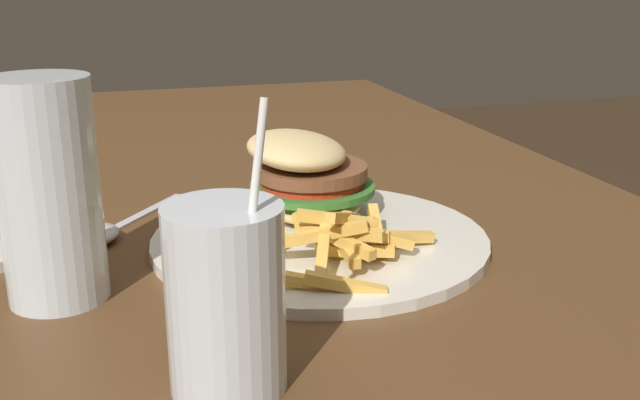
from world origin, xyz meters
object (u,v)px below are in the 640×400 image
object	(u,v)px
beer_glass	(49,196)
juice_glass	(226,305)
meal_plate_near	(314,208)
spoon	(92,234)

from	to	relation	value
beer_glass	juice_glass	world-z (taller)	juice_glass
beer_glass	meal_plate_near	bearing A→B (deg)	-72.02
meal_plate_near	spoon	size ratio (longest dim) A/B	1.89
meal_plate_near	beer_glass	bearing A→B (deg)	107.98
juice_glass	spoon	xyz separation A→B (m)	(0.28, 0.08, -0.05)
spoon	juice_glass	bearing A→B (deg)	54.34
meal_plate_near	spoon	world-z (taller)	meal_plate_near
beer_glass	spoon	distance (m)	0.14
juice_glass	spoon	world-z (taller)	juice_glass
meal_plate_near	beer_glass	world-z (taller)	beer_glass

